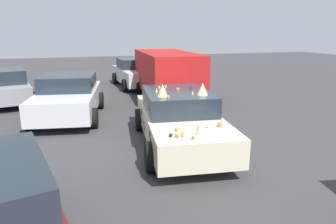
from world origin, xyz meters
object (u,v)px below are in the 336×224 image
(art_car_decorated, at_px, (179,118))
(parked_sedan_near_left, at_px, (3,86))
(parked_sedan_far_right, at_px, (136,73))
(parked_van_far_left, at_px, (166,73))
(parked_sedan_row_back_far, at_px, (69,97))

(art_car_decorated, height_order, parked_sedan_near_left, art_car_decorated)
(art_car_decorated, height_order, parked_sedan_far_right, art_car_decorated)
(art_car_decorated, bearing_deg, parked_sedan_far_right, -177.23)
(parked_sedan_near_left, bearing_deg, parked_sedan_far_right, -82.92)
(art_car_decorated, relative_size, parked_sedan_far_right, 1.14)
(parked_van_far_left, bearing_deg, art_car_decorated, 169.71)
(parked_sedan_far_right, bearing_deg, art_car_decorated, -7.64)
(parked_sedan_row_back_far, distance_m, parked_sedan_near_left, 4.02)
(art_car_decorated, bearing_deg, parked_sedan_row_back_far, -134.80)
(parked_van_far_left, distance_m, parked_sedan_near_left, 6.68)
(parked_sedan_near_left, bearing_deg, art_car_decorated, -154.64)
(parked_van_far_left, height_order, parked_sedan_row_back_far, parked_van_far_left)
(parked_van_far_left, relative_size, parked_sedan_row_back_far, 1.23)
(art_car_decorated, height_order, parked_van_far_left, parked_van_far_left)
(parked_sedan_far_right, relative_size, parked_sedan_near_left, 0.91)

